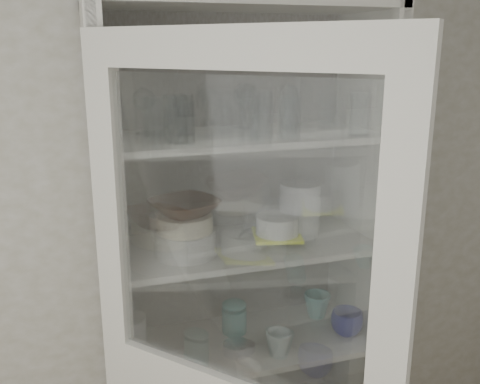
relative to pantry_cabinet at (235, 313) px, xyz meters
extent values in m
cube|color=#A8A491|center=(-0.20, 0.16, 0.36)|extent=(3.60, 0.02, 2.60)
cube|color=beige|center=(-0.48, -0.06, 0.11)|extent=(0.03, 0.45, 2.10)
cube|color=beige|center=(0.48, -0.06, 0.11)|extent=(0.03, 0.45, 2.10)
cube|color=slate|center=(0.00, 0.15, 0.11)|extent=(1.00, 0.03, 2.10)
cube|color=beige|center=(0.00, -0.06, 1.14)|extent=(1.00, 0.45, 0.03)
cube|color=silver|center=(0.00, -0.08, -0.09)|extent=(0.94, 0.42, 0.02)
cube|color=silver|center=(0.00, -0.08, 0.31)|extent=(0.94, 0.42, 0.02)
cube|color=silver|center=(0.00, -0.08, 0.71)|extent=(0.94, 0.42, 0.02)
cube|color=beige|center=(-0.20, -0.63, 1.01)|extent=(0.62, 0.70, 0.10)
cube|color=beige|center=(-0.47, -0.32, 0.56)|extent=(0.09, 0.09, 0.80)
cube|color=beige|center=(0.06, -0.93, 0.56)|extent=(0.09, 0.09, 0.80)
cube|color=silver|center=(-0.20, -0.63, 0.56)|extent=(0.49, 0.55, 0.78)
cylinder|color=silver|center=(-0.24, -0.17, 0.79)|extent=(0.07, 0.07, 0.15)
cylinder|color=silver|center=(-0.22, -0.20, 0.79)|extent=(0.08, 0.08, 0.13)
cylinder|color=silver|center=(-0.01, -0.20, 0.79)|extent=(0.07, 0.07, 0.13)
cylinder|color=silver|center=(0.12, -0.22, 0.79)|extent=(0.08, 0.08, 0.14)
cylinder|color=silver|center=(0.04, -0.17, 0.80)|extent=(0.08, 0.08, 0.15)
cylinder|color=silver|center=(0.12, -0.19, 0.78)|extent=(0.06, 0.06, 0.13)
cylinder|color=silver|center=(0.37, -0.22, 0.79)|extent=(0.07, 0.07, 0.14)
cylinder|color=silver|center=(-0.29, -0.07, 0.79)|extent=(0.08, 0.08, 0.13)
cylinder|color=silver|center=(-0.19, -0.04, 0.79)|extent=(0.08, 0.08, 0.14)
cylinder|color=silver|center=(-0.22, -0.04, 0.79)|extent=(0.08, 0.08, 0.13)
cylinder|color=silver|center=(-0.21, -0.12, 0.36)|extent=(0.21, 0.21, 0.08)
cylinder|color=silver|center=(-0.19, 0.07, 0.36)|extent=(0.23, 0.23, 0.08)
cylinder|color=#F0E4C6|center=(-0.21, -0.12, 0.43)|extent=(0.19, 0.19, 0.06)
imported|color=#412617|center=(-0.21, -0.12, 0.49)|extent=(0.29, 0.29, 0.05)
cylinder|color=silver|center=(0.13, -0.09, 0.33)|extent=(0.36, 0.36, 0.02)
cube|color=#FDFD31|center=(0.13, -0.09, 0.34)|extent=(0.21, 0.21, 0.01)
cylinder|color=silver|center=(0.13, -0.09, 0.38)|extent=(0.21, 0.21, 0.07)
cylinder|color=silver|center=(0.24, -0.05, 0.42)|extent=(0.15, 0.15, 0.20)
imported|color=navy|center=(0.41, -0.15, -0.03)|extent=(0.16, 0.16, 0.10)
imported|color=#1C7173|center=(0.36, 0.01, -0.03)|extent=(0.12, 0.12, 0.10)
imported|color=silver|center=(0.11, -0.20, -0.04)|extent=(0.12, 0.12, 0.09)
cylinder|color=#1C7173|center=(0.00, 0.00, -0.03)|extent=(0.10, 0.10, 0.10)
ellipsoid|color=#1C7173|center=(0.00, 0.00, 0.03)|extent=(0.10, 0.10, 0.02)
cylinder|color=silver|center=(-0.04, -0.15, -0.06)|extent=(0.10, 0.10, 0.04)
cylinder|color=silver|center=(-0.41, -0.03, -0.01)|extent=(0.14, 0.14, 0.14)
camera|label=1|loc=(-0.56, -1.81, 1.01)|focal=40.00mm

